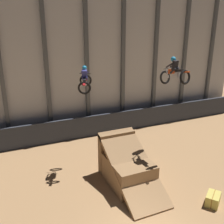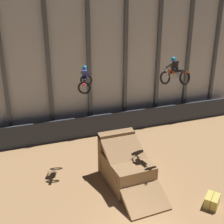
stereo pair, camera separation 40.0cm
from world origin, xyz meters
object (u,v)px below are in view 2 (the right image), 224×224
Objects in this scene: hay_bale_trackside at (212,201)px; dirt_ramp at (125,166)px; rider_bike_left_air at (85,80)px; rider_bike_right_air at (174,73)px.

dirt_ramp is at bearing 129.91° from hay_bale_trackside.
rider_bike_left_air is 4.98m from rider_bike_right_air.
rider_bike_left_air is at bearing 120.07° from dirt_ramp.
dirt_ramp is 4.34× the size of hay_bale_trackside.
hay_bale_trackside is at bearing -90.38° from rider_bike_right_air.
dirt_ramp is at bearing 158.97° from rider_bike_right_air.
rider_bike_right_air reaches higher than rider_bike_left_air.
dirt_ramp is at bearing -38.76° from rider_bike_left_air.
rider_bike_left_air is at bearing 133.03° from rider_bike_right_air.
dirt_ramp is 5.39m from rider_bike_left_air.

